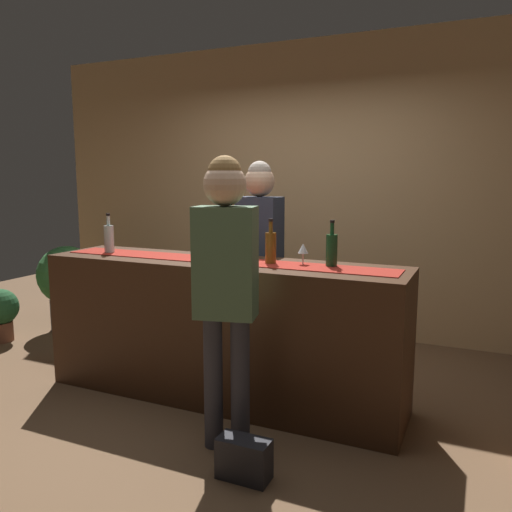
% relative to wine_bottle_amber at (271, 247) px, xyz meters
% --- Properties ---
extents(ground_plane, '(10.00, 10.00, 0.00)m').
position_rel_wine_bottle_amber_xyz_m(ground_plane, '(-0.37, -0.02, -1.11)').
color(ground_plane, brown).
extents(back_wall, '(6.00, 0.12, 2.90)m').
position_rel_wine_bottle_amber_xyz_m(back_wall, '(-0.37, 1.88, 0.34)').
color(back_wall, tan).
rests_on(back_wall, ground).
extents(bar_counter, '(2.59, 0.60, 1.00)m').
position_rel_wine_bottle_amber_xyz_m(bar_counter, '(-0.37, -0.02, -0.61)').
color(bar_counter, '#3D2314').
rests_on(bar_counter, ground).
extents(counter_runner_cloth, '(2.46, 0.28, 0.01)m').
position_rel_wine_bottle_amber_xyz_m(counter_runner_cloth, '(-0.37, -0.02, -0.11)').
color(counter_runner_cloth, maroon).
rests_on(counter_runner_cloth, bar_counter).
extents(wine_bottle_amber, '(0.07, 0.07, 0.30)m').
position_rel_wine_bottle_amber_xyz_m(wine_bottle_amber, '(0.00, 0.00, 0.00)').
color(wine_bottle_amber, brown).
rests_on(wine_bottle_amber, bar_counter).
extents(wine_bottle_green, '(0.07, 0.07, 0.30)m').
position_rel_wine_bottle_amber_xyz_m(wine_bottle_green, '(0.40, 0.06, 0.00)').
color(wine_bottle_green, '#194723').
rests_on(wine_bottle_green, bar_counter).
extents(wine_bottle_clear, '(0.07, 0.07, 0.30)m').
position_rel_wine_bottle_amber_xyz_m(wine_bottle_clear, '(-1.32, -0.04, 0.00)').
color(wine_bottle_clear, '#B2C6C1').
rests_on(wine_bottle_clear, bar_counter).
extents(wine_glass_near_customer, '(0.07, 0.07, 0.14)m').
position_rel_wine_bottle_amber_xyz_m(wine_glass_near_customer, '(0.21, 0.05, -0.01)').
color(wine_glass_near_customer, silver).
rests_on(wine_glass_near_customer, bar_counter).
extents(wine_glass_mid_counter, '(0.07, 0.07, 0.14)m').
position_rel_wine_bottle_amber_xyz_m(wine_glass_mid_counter, '(-0.25, 0.03, -0.01)').
color(wine_glass_mid_counter, silver).
rests_on(wine_glass_mid_counter, bar_counter).
extents(wine_glass_far_end, '(0.07, 0.07, 0.14)m').
position_rel_wine_bottle_amber_xyz_m(wine_glass_far_end, '(-0.49, -0.14, -0.01)').
color(wine_glass_far_end, silver).
rests_on(wine_glass_far_end, bar_counter).
extents(bartender, '(0.36, 0.24, 1.70)m').
position_rel_wine_bottle_amber_xyz_m(bartender, '(-0.33, 0.56, -0.06)').
color(bartender, '#26262B').
rests_on(bartender, ground).
extents(customer_sipping, '(0.38, 0.27, 1.69)m').
position_rel_wine_bottle_amber_xyz_m(customer_sipping, '(-0.01, -0.62, -0.07)').
color(customer_sipping, '#33333D').
rests_on(customer_sipping, ground).
extents(potted_plant_tall, '(0.60, 0.60, 0.87)m').
position_rel_wine_bottle_amber_xyz_m(potted_plant_tall, '(-2.61, 0.81, -0.61)').
color(potted_plant_tall, '#4C4C51').
rests_on(potted_plant_tall, ground).
extents(potted_plant_small, '(0.35, 0.35, 0.51)m').
position_rel_wine_bottle_amber_xyz_m(potted_plant_small, '(-2.91, 0.23, -0.81)').
color(potted_plant_small, brown).
rests_on(potted_plant_small, ground).
extents(handbag, '(0.28, 0.14, 0.22)m').
position_rel_wine_bottle_amber_xyz_m(handbag, '(0.21, -0.87, -1.00)').
color(handbag, black).
rests_on(handbag, ground).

